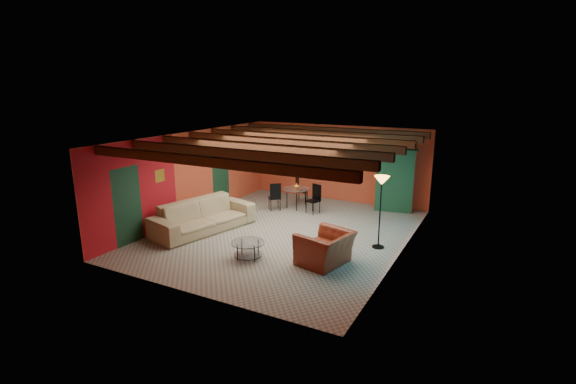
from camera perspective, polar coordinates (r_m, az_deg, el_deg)
The scene contains 11 objects.
room at distance 11.45m, azimuth -0.21°, elevation 5.78°, with size 6.52×8.01×2.71m.
sofa at distance 12.24m, azimuth -11.41°, elevation -3.19°, with size 3.00×1.17×0.88m, color #958460.
armchair at distance 9.88m, azimuth 5.06°, elevation -7.60°, with size 1.19×1.04×0.77m, color maroon.
coffee_table at distance 10.24m, azimuth -5.45°, elevation -7.84°, with size 0.83×0.83×0.42m, color silver, non-canonical shape.
dining_table at distance 14.12m, azimuth 1.16°, elevation -0.37°, with size 1.84×1.84×0.95m, color silver, non-canonical shape.
armoire at distance 14.27m, azimuth 14.52°, elevation 1.50°, with size 1.14×0.56×2.00m, color brown.
floor_lamp at distance 10.86m, azimuth 12.39°, elevation -2.71°, with size 0.38×0.38×1.89m, color black, non-canonical shape.
ceiling_fan at distance 11.35m, azimuth -0.47°, elevation 5.70°, with size 1.50×1.50×0.44m, color #472614, non-canonical shape.
painting at distance 15.37m, azimuth 3.58°, elevation 5.30°, with size 1.05×0.03×0.65m, color black.
potted_plant at distance 14.05m, azimuth 14.84°, elevation 6.50°, with size 0.46×0.40×0.51m, color #26661E.
vase at distance 13.98m, azimuth 1.17°, elevation 1.89°, with size 0.18×0.18×0.19m, color orange.
Camera 1 is at (5.31, -9.88, 4.09)m, focal length 26.17 mm.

